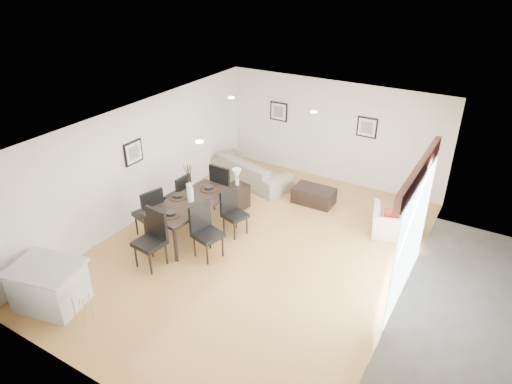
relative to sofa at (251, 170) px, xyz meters
The scene contains 26 objects.
ground 3.26m from the sofa, 57.60° to the right, with size 8.00×8.00×0.00m, color #B18448.
wall_back 2.37m from the sofa, 36.01° to the left, with size 6.00×0.04×2.70m, color white.
wall_front 7.03m from the sofa, 75.54° to the right, with size 6.00×0.04×2.70m, color white.
wall_left 3.18m from the sofa, 114.77° to the right, with size 0.04×8.00×2.70m, color white.
wall_right 5.56m from the sofa, 30.02° to the right, with size 0.04×8.00×2.70m, color white.
ceiling 4.01m from the sofa, 57.60° to the right, with size 6.00×8.00×0.02m, color white.
sofa is the anchor object (origin of this frame).
armchair 4.14m from the sofa, ahead, with size 1.00×0.88×0.65m, color beige.
dining_table 2.93m from the sofa, 85.26° to the right, with size 1.19×2.07×0.83m.
dining_chair_wnear 3.46m from the sofa, 97.62° to the right, with size 0.64×0.64×1.16m.
dining_chair_wfar 2.46m from the sofa, 100.90° to the right, with size 0.50×0.50×1.06m.
dining_chair_enear 3.50m from the sofa, 74.42° to the right, with size 0.63×0.63×1.14m.
dining_chair_efar 2.56m from the sofa, 68.19° to the right, with size 0.57×0.57×1.02m.
dining_chair_head 4.13m from the sofa, 86.53° to the right, with size 0.58×0.58×1.18m.
dining_chair_foot 1.72m from the sofa, 81.92° to the right, with size 0.55×0.55×1.21m.
vase 3.02m from the sofa, 85.26° to the right, with size 1.11×1.71×0.87m.
coffee_table 1.96m from the sofa, ahead, with size 0.99×0.60×0.40m, color black.
side_table 1.45m from the sofa, 72.47° to the right, with size 0.45×0.45×0.60m, color black.
table_lamp 1.54m from the sofa, 72.47° to the right, with size 0.22×0.22×0.41m.
cushion 4.07m from the sofa, 11.35° to the right, with size 0.31×0.10×0.31m, color #9F2414.
kitchen_island 5.99m from the sofa, 94.72° to the right, with size 1.35×1.15×0.82m.
bar_stool 5.98m from the sofa, 86.92° to the right, with size 0.28×0.28×0.62m.
framed_print_back_left 1.80m from the sofa, 83.65° to the left, with size 0.52×0.04×0.52m.
framed_print_back_right 3.19m from the sofa, 25.05° to the left, with size 0.52×0.04×0.52m.
framed_print_left_wall 3.44m from the sofa, 112.77° to the right, with size 0.04×0.52×0.52m.
sliding_door 5.45m from the sofa, 27.45° to the right, with size 0.12×2.70×2.57m.
Camera 1 is at (4.03, -6.75, 5.54)m, focal length 32.00 mm.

